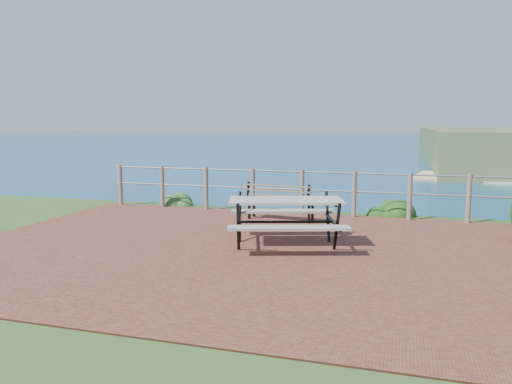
# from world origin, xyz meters

# --- Properties ---
(ground) EXTENTS (10.00, 7.00, 0.12)m
(ground) POSITION_xyz_m (0.00, 0.00, 0.00)
(ground) COLOR brown
(ground) RESTS_ON ground
(ocean) EXTENTS (1200.00, 1200.00, 0.00)m
(ocean) POSITION_xyz_m (0.00, 200.00, 0.00)
(ocean) COLOR #145B7B
(ocean) RESTS_ON ground
(safety_railing) EXTENTS (9.40, 0.10, 1.00)m
(safety_railing) POSITION_xyz_m (0.00, 3.35, 0.57)
(safety_railing) COLOR #6B5B4C
(safety_railing) RESTS_ON ground
(picnic_table) EXTENTS (1.99, 1.55, 0.78)m
(picnic_table) POSITION_xyz_m (0.32, 0.40, 0.50)
(picnic_table) COLOR gray
(picnic_table) RESTS_ON ground
(park_bench) EXTENTS (1.45, 0.48, 0.80)m
(park_bench) POSITION_xyz_m (-0.29, 2.55, 0.53)
(park_bench) COLOR brown
(park_bench) RESTS_ON ground
(shrub_lip_west) EXTENTS (0.69, 0.69, 0.40)m
(shrub_lip_west) POSITION_xyz_m (-3.24, 3.97, 0.00)
(shrub_lip_west) COLOR #2F5921
(shrub_lip_west) RESTS_ON ground
(shrub_lip_east) EXTENTS (0.79, 0.79, 0.53)m
(shrub_lip_east) POSITION_xyz_m (1.85, 4.00, 0.00)
(shrub_lip_east) COLOR #1E3D12
(shrub_lip_east) RESTS_ON ground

